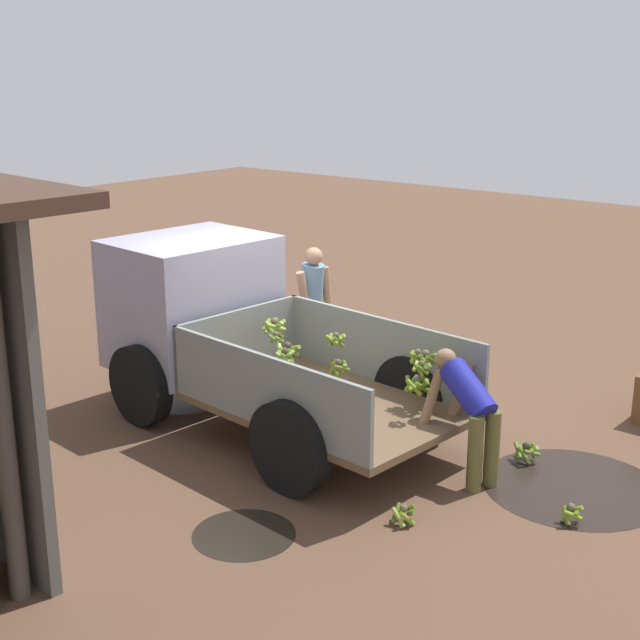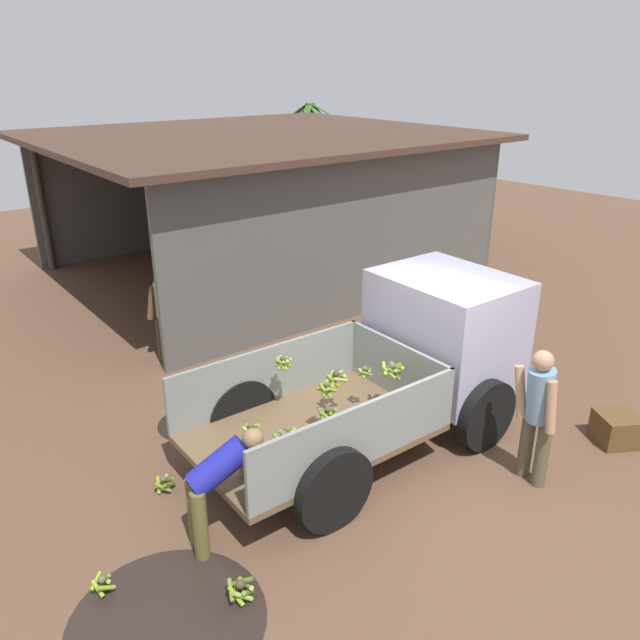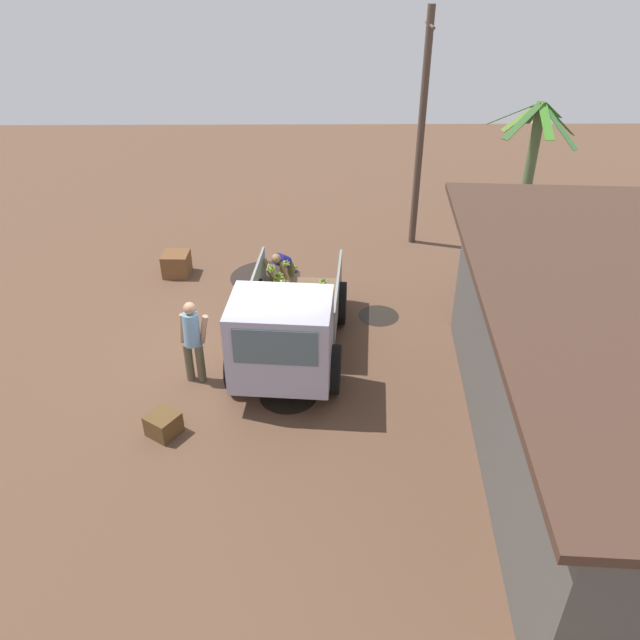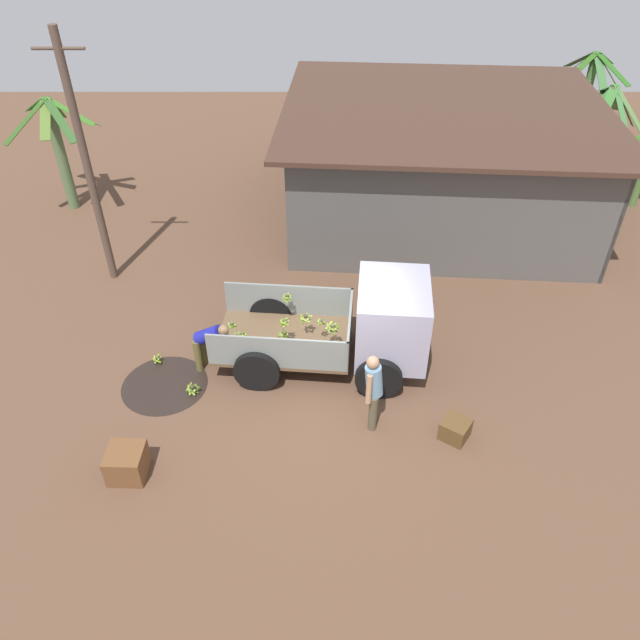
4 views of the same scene
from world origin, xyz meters
name	(u,v)px [view 4 (image 4 of 4)]	position (x,y,z in m)	size (l,w,h in m)	color
ground	(337,379)	(0.00, 0.00, 0.00)	(36.00, 36.00, 0.00)	brown
mud_patch_0	(391,361)	(1.17, 0.54, 0.00)	(1.09, 1.09, 0.01)	black
mud_patch_1	(165,385)	(-3.55, -0.19, 0.00)	(1.76, 1.76, 0.01)	black
mud_patch_2	(265,306)	(-1.67, 2.50, 0.00)	(0.92, 0.92, 0.01)	black
cargo_truck	(368,324)	(0.62, 0.49, 1.06)	(4.49, 2.40, 2.01)	brown
warehouse_shed	(461,136)	(3.54, 7.16, 2.36)	(9.29, 8.35, 3.15)	#54524F
utility_pole	(87,164)	(-5.62, 3.78, 3.05)	(1.08, 0.19, 5.98)	brown
banana_palm_1	(605,123)	(8.84, 10.29, 1.53)	(2.08, 2.54, 2.75)	#748552
banana_palm_2	(585,97)	(8.59, 11.70, 1.89)	(2.59, 2.97, 3.35)	#558B42
banana_palm_3	(60,150)	(-7.78, 7.50, 1.82)	(2.17, 2.43, 3.30)	#546C44
person_foreground_visitor	(373,388)	(0.62, -1.24, 0.94)	(0.42, 0.63, 1.69)	brown
person_worker_loading	(209,341)	(-2.63, 0.30, 0.76)	(0.83, 0.73, 1.26)	brown
person_bystander_near_shed	(300,232)	(-0.86, 4.54, 0.85)	(0.60, 0.30, 1.54)	#3D3524
banana_bunch_on_ground_0	(193,389)	(-2.93, -0.43, 0.13)	(0.29, 0.28, 0.22)	#403A2A
banana_bunch_on_ground_1	(218,330)	(-2.66, 1.46, 0.11)	(0.26, 0.25, 0.19)	brown
banana_bunch_on_ground_2	(158,359)	(-3.83, 0.50, 0.11)	(0.22, 0.22, 0.20)	brown
wooden_crate_0	(127,463)	(-3.74, -2.43, 0.29)	(0.64, 0.64, 0.57)	brown
wooden_crate_1	(455,429)	(2.17, -1.57, 0.20)	(0.49, 0.49, 0.40)	brown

